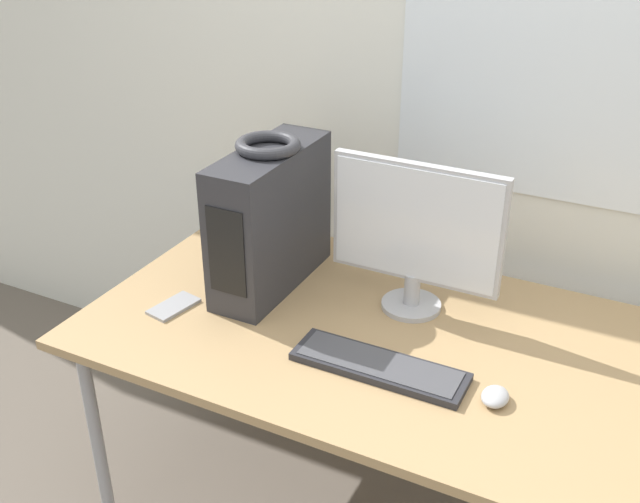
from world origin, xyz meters
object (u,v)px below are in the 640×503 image
(keyboard, at_px, (379,366))
(mouse, at_px, (495,397))
(monitor_main, at_px, (416,232))
(pc_tower, at_px, (270,219))
(headphones, at_px, (268,145))
(cell_phone, at_px, (174,306))

(keyboard, relative_size, mouse, 5.37)
(monitor_main, bearing_deg, mouse, -43.12)
(pc_tower, xyz_separation_m, keyboard, (0.48, -0.27, -0.21))
(headphones, relative_size, monitor_main, 0.38)
(keyboard, xyz_separation_m, cell_phone, (-0.66, 0.00, -0.01))
(keyboard, bearing_deg, monitor_main, 96.15)
(cell_phone, bearing_deg, keyboard, 10.34)
(headphones, bearing_deg, mouse, -18.70)
(pc_tower, relative_size, mouse, 5.61)
(keyboard, relative_size, cell_phone, 2.84)
(headphones, xyz_separation_m, cell_phone, (-0.18, -0.27, -0.45))
(keyboard, height_order, mouse, mouse)
(pc_tower, height_order, keyboard, pc_tower)
(headphones, distance_m, monitor_main, 0.49)
(keyboard, bearing_deg, mouse, 1.31)
(monitor_main, height_order, keyboard, monitor_main)
(mouse, distance_m, cell_phone, 0.97)
(headphones, relative_size, cell_phone, 1.17)
(monitor_main, xyz_separation_m, keyboard, (0.04, -0.32, -0.24))
(pc_tower, bearing_deg, monitor_main, 6.84)
(pc_tower, relative_size, headphones, 2.54)
(cell_phone, bearing_deg, monitor_main, 37.73)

